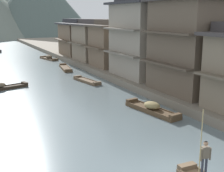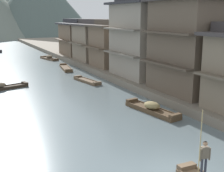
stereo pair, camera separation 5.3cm
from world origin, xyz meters
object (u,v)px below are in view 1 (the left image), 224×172
object	(u,v)px
house_waterfront_narrow	(114,43)
house_waterfront_end	(78,37)
boat_midriver_drifting	(49,58)
house_waterfront_far	(96,40)
house_waterfront_tall	(141,37)
boatman_person	(205,154)
boat_moored_second	(87,81)
boat_upstream_distant	(152,109)
house_waterfront_second	(196,42)
boat_moored_nearest	(66,68)

from	to	relation	value
house_waterfront_narrow	house_waterfront_end	distance (m)	13.83
boat_midriver_drifting	house_waterfront_far	world-z (taller)	house_waterfront_far
house_waterfront_tall	house_waterfront_far	xyz separation A→B (m)	(0.70, 14.17, -1.30)
boatman_person	boat_moored_second	size ratio (longest dim) A/B	0.65
boat_moored_second	house_waterfront_end	xyz separation A→B (m)	(5.79, 18.89, 3.55)
house_waterfront_narrow	house_waterfront_tall	bearing A→B (deg)	-93.85
boat_midriver_drifting	boat_upstream_distant	xyz separation A→B (m)	(-0.23, -32.21, 0.01)
house_waterfront_end	house_waterfront_tall	bearing A→B (deg)	-90.88
boat_moored_second	boat_midriver_drifting	xyz separation A→B (m)	(0.76, 19.86, 0.14)
house_waterfront_tall	house_waterfront_narrow	xyz separation A→B (m)	(0.51, 7.50, -1.29)
boat_midriver_drifting	house_waterfront_second	distance (m)	31.14
boat_moored_second	house_waterfront_end	bearing A→B (deg)	72.97
boat_moored_nearest	boat_upstream_distant	bearing A→B (deg)	-89.69
house_waterfront_far	house_waterfront_narrow	bearing A→B (deg)	-91.63
boat_midriver_drifting	house_waterfront_second	bearing A→B (deg)	-79.82
boat_midriver_drifting	house_waterfront_far	xyz separation A→B (m)	(5.39, -8.14, 3.42)
house_waterfront_second	house_waterfront_narrow	bearing A→B (deg)	90.88
boatman_person	house_waterfront_second	xyz separation A→B (m)	(9.37, 11.51, 3.52)
boat_moored_nearest	house_waterfront_tall	bearing A→B (deg)	-66.63
boat_midriver_drifting	house_waterfront_narrow	distance (m)	16.06
boat_upstream_distant	house_waterfront_end	bearing A→B (deg)	80.45
boatman_person	boat_upstream_distant	size ratio (longest dim) A/B	0.57
house_waterfront_tall	house_waterfront_end	world-z (taller)	house_waterfront_tall
boat_moored_nearest	house_waterfront_far	distance (m)	7.19
house_waterfront_far	boat_moored_nearest	bearing A→B (deg)	-156.55
boat_upstream_distant	house_waterfront_far	distance (m)	24.96
house_waterfront_second	boat_moored_second	bearing A→B (deg)	120.72
boat_midriver_drifting	house_waterfront_end	xyz separation A→B (m)	(5.03, -0.97, 3.42)
house_waterfront_tall	house_waterfront_narrow	distance (m)	7.63
boat_midriver_drifting	boat_moored_nearest	bearing A→B (deg)	-91.87
boat_midriver_drifting	house_waterfront_tall	distance (m)	23.27
boat_moored_nearest	boat_upstream_distant	distance (m)	21.59
boat_midriver_drifting	house_waterfront_end	distance (m)	6.15
house_waterfront_second	house_waterfront_end	size ratio (longest dim) A/B	1.14
boatman_person	house_waterfront_second	bearing A→B (deg)	50.87
house_waterfront_second	house_waterfront_narrow	world-z (taller)	house_waterfront_second
boatman_person	house_waterfront_end	world-z (taller)	house_waterfront_end
house_waterfront_tall	house_waterfront_far	bearing A→B (deg)	87.19
boat_upstream_distant	house_waterfront_second	world-z (taller)	house_waterfront_second
house_waterfront_tall	boat_moored_nearest	bearing A→B (deg)	113.37
boat_upstream_distant	house_waterfront_narrow	distance (m)	18.56
boat_moored_nearest	house_waterfront_far	xyz separation A→B (m)	(5.74, 2.49, 3.55)
house_waterfront_second	house_waterfront_end	world-z (taller)	house_waterfront_second
boat_moored_nearest	boat_moored_second	world-z (taller)	boat_moored_nearest
house_waterfront_end	house_waterfront_second	bearing A→B (deg)	-89.19
house_waterfront_second	house_waterfront_far	xyz separation A→B (m)	(-0.05, 22.17, -1.30)
boat_upstream_distant	boat_moored_second	bearing A→B (deg)	92.46
boat_midriver_drifting	house_waterfront_tall	xyz separation A→B (m)	(4.70, -22.30, 4.72)
house_waterfront_far	house_waterfront_tall	bearing A→B (deg)	-92.81
boat_moored_nearest	boat_midriver_drifting	distance (m)	10.63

